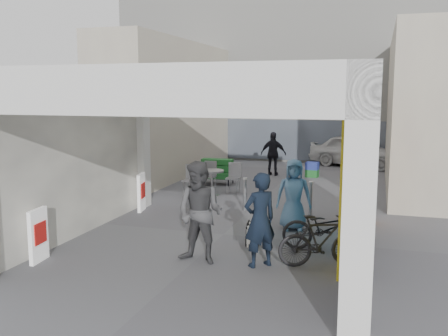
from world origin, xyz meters
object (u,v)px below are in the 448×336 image
(cafe_set, at_px, (211,183))
(man_elderly, at_px, (294,195))
(man_with_dog, at_px, (260,220))
(man_back_turned, at_px, (200,213))
(white_van, at_px, (357,151))
(man_crates, at_px, (273,154))
(border_collie, at_px, (251,235))
(bicycle_rear, at_px, (322,241))
(bicycle_front, at_px, (327,228))
(produce_stand, at_px, (216,174))

(cafe_set, distance_m, man_elderly, 4.61)
(man_with_dog, distance_m, man_elderly, 2.62)
(man_back_turned, distance_m, white_van, 13.57)
(cafe_set, height_order, man_elderly, man_elderly)
(cafe_set, height_order, man_crates, man_crates)
(man_with_dog, height_order, white_van, man_with_dog)
(man_with_dog, distance_m, man_crates, 10.05)
(border_collie, relative_size, man_crates, 0.35)
(bicycle_rear, bearing_deg, white_van, -21.73)
(man_back_turned, bearing_deg, bicycle_front, 41.01)
(bicycle_front, relative_size, white_van, 0.45)
(produce_stand, distance_m, man_crates, 2.82)
(bicycle_front, xyz_separation_m, bicycle_rear, (0.00, -0.96, 0.01))
(bicycle_rear, bearing_deg, man_with_dog, 85.16)
(bicycle_rear, height_order, white_van, white_van)
(man_elderly, relative_size, man_crates, 0.99)
(man_back_turned, bearing_deg, man_crates, 102.01)
(produce_stand, height_order, bicycle_rear, bicycle_rear)
(man_back_turned, relative_size, man_elderly, 1.15)
(man_back_turned, height_order, bicycle_front, man_back_turned)
(border_collie, relative_size, man_back_turned, 0.30)
(man_with_dog, bearing_deg, produce_stand, -109.94)
(border_collie, bearing_deg, man_elderly, 69.15)
(man_crates, distance_m, bicycle_rear, 10.00)
(man_back_turned, bearing_deg, bicycle_rear, 19.72)
(man_back_turned, relative_size, man_crates, 1.14)
(cafe_set, height_order, border_collie, cafe_set)
(cafe_set, bearing_deg, produce_stand, 103.03)
(border_collie, distance_m, white_van, 12.25)
(cafe_set, bearing_deg, bicycle_front, -49.45)
(border_collie, distance_m, bicycle_rear, 1.72)
(cafe_set, distance_m, bicycle_rear, 6.93)
(cafe_set, height_order, bicycle_front, cafe_set)
(cafe_set, xyz_separation_m, produce_stand, (-0.37, 1.59, 0.00))
(man_with_dog, height_order, bicycle_front, man_with_dog)
(man_with_dog, height_order, man_back_turned, man_back_turned)
(cafe_set, distance_m, bicycle_front, 6.18)
(bicycle_front, bearing_deg, man_crates, 10.57)
(produce_stand, relative_size, border_collie, 2.24)
(bicycle_front, xyz_separation_m, white_van, (0.06, 11.98, 0.21))
(man_elderly, bearing_deg, man_crates, 92.56)
(man_with_dog, relative_size, bicycle_rear, 1.08)
(produce_stand, height_order, bicycle_front, bicycle_front)
(bicycle_front, bearing_deg, white_van, -8.10)
(produce_stand, bearing_deg, man_with_dog, -73.45)
(cafe_set, xyz_separation_m, border_collie, (2.51, -4.86, -0.11))
(man_back_turned, distance_m, man_elderly, 3.02)
(cafe_set, xyz_separation_m, white_van, (4.08, 7.28, 0.34))
(bicycle_front, height_order, bicycle_rear, bicycle_rear)
(man_back_turned, relative_size, bicycle_front, 1.07)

